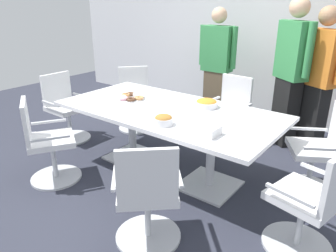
% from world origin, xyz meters
% --- Properties ---
extents(ground_plane, '(10.00, 10.00, 0.01)m').
position_xyz_m(ground_plane, '(0.00, 0.00, -0.01)').
color(ground_plane, '#2D303D').
extents(back_wall, '(8.00, 0.10, 2.80)m').
position_xyz_m(back_wall, '(0.00, 2.40, 1.40)').
color(back_wall, white).
rests_on(back_wall, ground).
extents(conference_table, '(2.40, 1.20, 0.75)m').
position_xyz_m(conference_table, '(0.00, 0.00, 0.63)').
color(conference_table, silver).
rests_on(conference_table, ground).
extents(office_chair_0, '(0.76, 0.76, 0.91)m').
position_xyz_m(office_chair_0, '(-1.22, 0.77, 0.41)').
color(office_chair_0, silver).
rests_on(office_chair_0, ground).
extents(office_chair_1, '(0.55, 0.55, 0.91)m').
position_xyz_m(office_chair_1, '(-1.69, -0.12, 0.41)').
color(office_chair_1, silver).
rests_on(office_chair_1, ground).
extents(office_chair_2, '(0.74, 0.74, 0.91)m').
position_xyz_m(office_chair_2, '(-0.90, -0.94, 0.41)').
color(office_chair_2, silver).
rests_on(office_chair_2, ground).
extents(office_chair_3, '(0.76, 0.76, 0.91)m').
position_xyz_m(office_chair_3, '(0.59, -1.03, 0.41)').
color(office_chair_3, silver).
rests_on(office_chair_3, ground).
extents(office_chair_4, '(0.64, 0.64, 0.91)m').
position_xyz_m(office_chair_4, '(1.61, -0.35, 0.41)').
color(office_chair_4, silver).
rests_on(office_chair_4, ground).
extents(office_chair_5, '(0.74, 0.74, 0.91)m').
position_xyz_m(office_chair_5, '(1.44, 0.59, 0.41)').
color(office_chair_5, silver).
rests_on(office_chair_5, ground).
extents(office_chair_6, '(0.58, 0.58, 0.91)m').
position_xyz_m(office_chair_6, '(0.18, 1.10, 0.41)').
color(office_chair_6, silver).
rests_on(office_chair_6, ground).
extents(person_standing_0, '(0.61, 0.23, 1.75)m').
position_xyz_m(person_standing_0, '(-0.38, 1.69, 0.91)').
color(person_standing_0, brown).
rests_on(person_standing_0, ground).
extents(person_standing_1, '(0.54, 0.43, 1.88)m').
position_xyz_m(person_standing_1, '(0.76, 1.57, 0.99)').
color(person_standing_1, black).
rests_on(person_standing_1, ground).
extents(person_standing_2, '(0.58, 0.40, 1.78)m').
position_xyz_m(person_standing_2, '(1.08, 1.63, 0.93)').
color(person_standing_2, black).
rests_on(person_standing_2, ground).
extents(snack_bowl_chips_orange, '(0.25, 0.25, 0.09)m').
position_xyz_m(snack_bowl_chips_orange, '(0.30, 0.30, 0.79)').
color(snack_bowl_chips_orange, white).
rests_on(snack_bowl_chips_orange, conference_table).
extents(snack_bowl_pretzels, '(0.18, 0.18, 0.10)m').
position_xyz_m(snack_bowl_pretzels, '(0.26, -0.40, 0.80)').
color(snack_bowl_pretzels, white).
rests_on(snack_bowl_pretzels, conference_table).
extents(donut_platter, '(0.33, 0.33, 0.04)m').
position_xyz_m(donut_platter, '(-0.57, 0.03, 0.77)').
color(donut_platter, white).
rests_on(donut_platter, conference_table).
extents(napkin_pile, '(0.18, 0.18, 0.08)m').
position_xyz_m(napkin_pile, '(0.71, -0.35, 0.79)').
color(napkin_pile, white).
rests_on(napkin_pile, conference_table).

